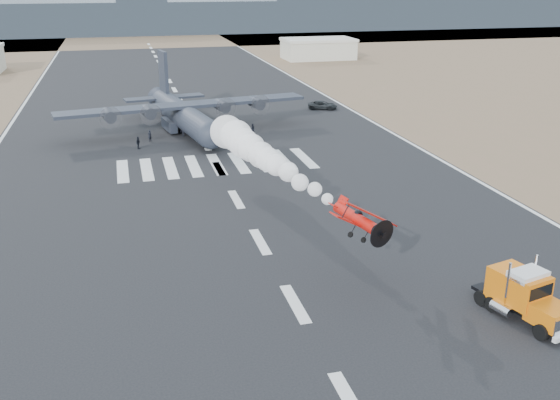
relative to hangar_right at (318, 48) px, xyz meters
name	(u,v)px	position (x,y,z in m)	size (l,w,h in m)	color
scrub_far	(145,37)	(-46.00, 80.00, -3.01)	(500.00, 80.00, 0.00)	brown
runway_markings	(206,145)	(-46.00, -90.00, -3.00)	(60.00, 260.00, 0.01)	silver
ridge_seg_d	(140,16)	(-46.00, 110.00, 3.49)	(150.00, 50.00, 13.00)	slate
ridge_seg_e	(285,11)	(19.00, 110.00, 4.49)	(150.00, 50.00, 15.00)	slate
ridge_seg_f	(415,7)	(84.00, 110.00, 5.49)	(150.00, 50.00, 17.00)	slate
ridge_seg_g	(532,10)	(149.00, 110.00, 3.49)	(150.00, 50.00, 13.00)	slate
hangar_right	(318,48)	(0.00, 0.00, 0.00)	(20.50, 12.50, 5.90)	#B9B6A4
semi_truck	(524,295)	(-30.63, -144.04, -1.16)	(4.44, 8.59, 3.77)	black
aerobatic_biplane	(360,220)	(-40.42, -136.43, 2.67)	(5.58, 5.79, 4.44)	red
smoke_trail	(245,144)	(-44.64, -112.73, 2.87)	(7.04, 28.74, 3.96)	white
transport_aircraft	(182,112)	(-48.22, -79.86, -0.09)	(39.20, 32.13, 11.33)	#1D202C
support_vehicle	(323,105)	(-21.39, -69.58, -2.28)	(2.43, 5.27, 1.47)	black
crew_a	(150,136)	(-53.74, -85.65, -2.16)	(0.62, 0.51, 1.70)	black
crew_b	(252,129)	(-37.96, -85.07, -2.18)	(0.80, 0.50, 1.65)	black
crew_c	(183,131)	(-48.64, -83.79, -2.17)	(1.09, 0.50, 1.68)	black
crew_d	(138,143)	(-55.58, -89.61, -2.11)	(1.05, 0.54, 1.79)	black
crew_e	(195,135)	(-47.10, -86.90, -2.18)	(0.81, 0.50, 1.66)	black
crew_f	(242,133)	(-40.02, -87.12, -2.21)	(1.47, 0.48, 1.59)	black
crew_g	(234,129)	(-40.80, -84.58, -2.18)	(0.61, 0.50, 1.67)	black
crew_h	(213,133)	(-44.35, -86.33, -2.17)	(0.82, 0.50, 1.68)	black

